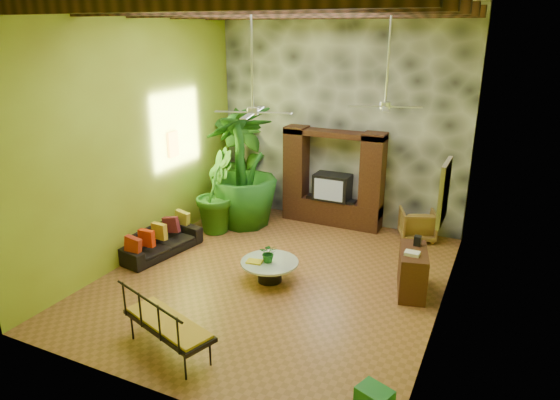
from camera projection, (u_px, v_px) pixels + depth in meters
The scene contains 21 objects.
ground at pixel (275, 277), 9.50m from camera, with size 7.00×7.00×0.00m, color brown.
back_wall at pixel (340, 118), 11.67m from camera, with size 6.00×0.02×5.00m, color olive.
left_wall at pixel (139, 134), 9.90m from camera, with size 0.02×7.00×5.00m, color olive.
right_wall at pixel (454, 169), 7.46m from camera, with size 0.02×7.00×5.00m, color olive.
stone_accent_wall at pixel (339, 119), 11.62m from camera, with size 5.98×0.10×4.98m, color #303237.
ceiling_beams at pixel (274, 9), 7.94m from camera, with size 5.95×5.36×0.22m.
entertainment_center at pixel (333, 185), 11.86m from camera, with size 2.40×0.55×2.30m.
ceiling_fan_front at pixel (252, 99), 8.13m from camera, with size 1.28×1.28×1.86m.
ceiling_fan_back at pixel (386, 94), 8.76m from camera, with size 1.28×1.28×1.86m.
wall_art_mask at pixel (173, 144), 10.87m from camera, with size 0.06×0.32×0.55m, color yellow.
wall_art_painting at pixel (444, 192), 7.03m from camera, with size 0.06×0.70×0.90m, color #285593.
sofa at pixel (160, 241), 10.44m from camera, with size 1.83×0.71×0.53m, color black.
wicker_armchair at pixel (417, 224), 11.14m from camera, with size 0.74×0.76×0.69m, color olive.
tall_plant_a at pixel (243, 159), 12.75m from camera, with size 1.40×0.95×2.65m, color #225917.
tall_plant_b at pixel (215, 191), 11.43m from camera, with size 1.05×0.85×1.92m, color #28671B.
tall_plant_c at pixel (243, 167), 11.63m from camera, with size 1.61×1.61×2.87m, color #1E5A17.
coffee_table at pixel (270, 268), 9.30m from camera, with size 1.08×1.08×0.40m.
centerpiece_plant at pixel (269, 253), 9.17m from camera, with size 0.33×0.28×0.36m, color #165619.
yellow_tray at pixel (254, 262), 9.20m from camera, with size 0.29×0.21×0.03m, color #FFFD1B.
iron_bench at pixel (165, 323), 7.08m from camera, with size 1.67×1.05×0.57m.
side_console at pixel (412, 272), 8.84m from camera, with size 0.46×1.02×0.82m, color #352211.
Camera 1 is at (3.74, -7.63, 4.49)m, focal length 32.00 mm.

